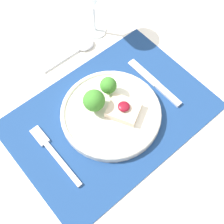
{
  "coord_description": "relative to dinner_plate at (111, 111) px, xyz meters",
  "views": [
    {
      "loc": [
        -0.24,
        -0.28,
        1.42
      ],
      "look_at": [
        0.0,
        -0.0,
        0.76
      ],
      "focal_mm": 50.0,
      "sensor_mm": 36.0,
      "label": 1
    }
  ],
  "objects": [
    {
      "name": "ground_plane",
      "position": [
        -0.0,
        -0.0,
        -0.76
      ],
      "size": [
        8.0,
        8.0,
        0.0
      ],
      "primitive_type": "plane",
      "color": "brown"
    },
    {
      "name": "dining_table",
      "position": [
        -0.0,
        -0.0,
        -0.1
      ],
      "size": [
        1.5,
        1.14,
        0.74
      ],
      "color": "white",
      "rests_on": "ground_plane"
    },
    {
      "name": "placemat",
      "position": [
        -0.0,
        -0.0,
        -0.02
      ],
      "size": [
        0.49,
        0.34,
        0.0
      ],
      "primitive_type": "cube",
      "color": "navy",
      "rests_on": "dining_table"
    },
    {
      "name": "dinner_plate",
      "position": [
        0.0,
        0.0,
        0.0
      ],
      "size": [
        0.25,
        0.25,
        0.08
      ],
      "color": "silver",
      "rests_on": "placemat"
    },
    {
      "name": "fork",
      "position": [
        -0.17,
        0.01,
        -0.01
      ],
      "size": [
        0.02,
        0.18,
        0.01
      ],
      "rotation": [
        0.0,
        0.0,
        0.02
      ],
      "color": "silver",
      "rests_on": "placemat"
    },
    {
      "name": "knife",
      "position": [
        0.15,
        -0.01,
        -0.01
      ],
      "size": [
        0.02,
        0.18,
        0.01
      ],
      "rotation": [
        0.0,
        0.0,
        0.0
      ],
      "color": "silver",
      "rests_on": "placemat"
    },
    {
      "name": "spoon",
      "position": [
        0.07,
        0.22,
        -0.01
      ],
      "size": [
        0.17,
        0.04,
        0.02
      ],
      "rotation": [
        0.0,
        0.0,
        0.02
      ],
      "color": "silver",
      "rests_on": "dining_table"
    }
  ]
}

